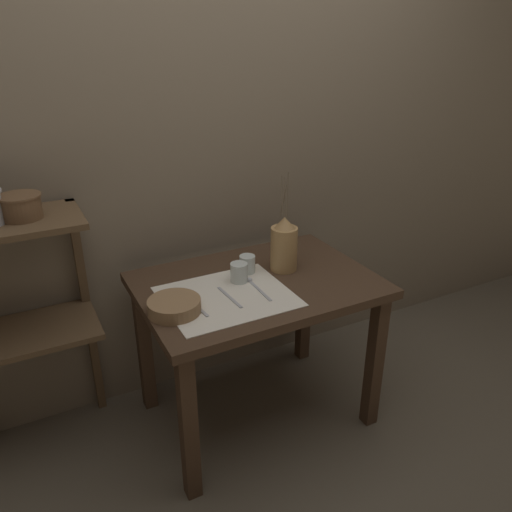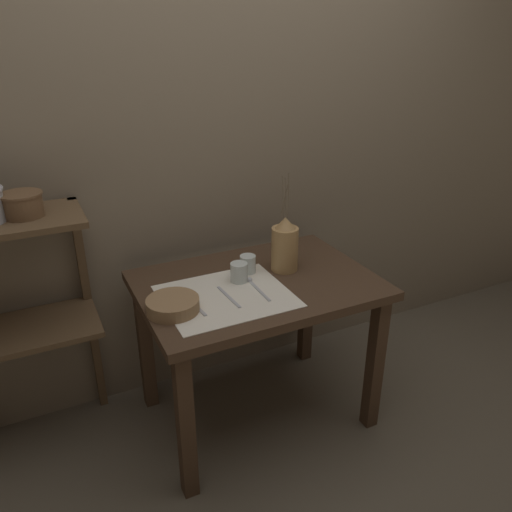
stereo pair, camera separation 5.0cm
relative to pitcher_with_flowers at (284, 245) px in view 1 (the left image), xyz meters
The scene contains 13 objects.
ground_plane 0.86m from the pitcher_with_flowers, 162.20° to the right, with size 12.00×12.00×0.00m, color brown.
stone_wall_back 0.57m from the pitcher_with_flowers, 111.36° to the left, with size 7.00×0.06×2.40m.
wooden_table 0.28m from the pitcher_with_flowers, 162.20° to the right, with size 1.01×0.71×0.72m.
wooden_shelf_unit 1.11m from the pitcher_with_flowers, 167.92° to the left, with size 0.54×0.34×1.07m.
linen_cloth 0.37m from the pitcher_with_flowers, 160.48° to the right, with size 0.51×0.43×0.00m.
pitcher_with_flowers is the anchor object (origin of this frame).
wooden_bowl 0.59m from the pitcher_with_flowers, 166.11° to the right, with size 0.20×0.20×0.05m.
glass_tumbler_near 0.25m from the pitcher_with_flowers, behind, with size 0.07×0.07×0.08m.
glass_tumbler_far 0.18m from the pitcher_with_flowers, 165.47° to the left, with size 0.07×0.07×0.08m.
spoon_outer 0.50m from the pitcher_with_flowers, behind, with size 0.04×0.21×0.02m.
fork_inner 0.37m from the pitcher_with_flowers, 157.68° to the right, with size 0.02×0.20×0.00m.
spoon_inner 0.24m from the pitcher_with_flowers, 157.13° to the right, with size 0.02×0.21×0.02m.
metal_pot_small 1.07m from the pitcher_with_flowers, 169.16° to the left, with size 0.15×0.15×0.09m.
Camera 1 is at (-0.89, -1.70, 1.70)m, focal length 35.00 mm.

